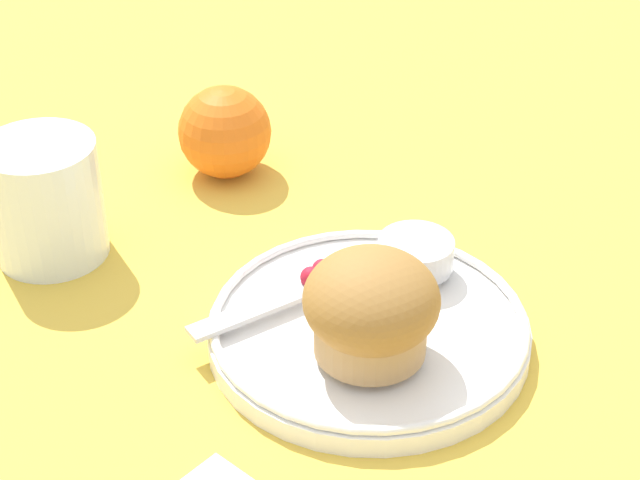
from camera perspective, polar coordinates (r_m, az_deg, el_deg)
ground_plane at (r=0.69m, az=1.83°, el=-5.01°), size 3.00×3.00×0.00m
plate at (r=0.68m, az=2.75°, el=-4.67°), size 0.20×0.20×0.02m
muffin at (r=0.63m, az=2.74°, el=-3.65°), size 0.08×0.08×0.07m
cream_ramekin at (r=0.71m, az=4.99°, el=-0.59°), size 0.05×0.05×0.02m
berry_pair at (r=0.70m, az=-0.24°, el=-1.82°), size 0.03×0.01×0.01m
butter_knife at (r=0.69m, az=-0.59°, el=-2.62°), size 0.17×0.06×0.00m
orange_fruit at (r=0.84m, az=-5.10°, el=5.76°), size 0.07×0.07×0.07m
juice_glass at (r=0.77m, az=-14.43°, el=2.08°), size 0.08×0.08×0.09m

